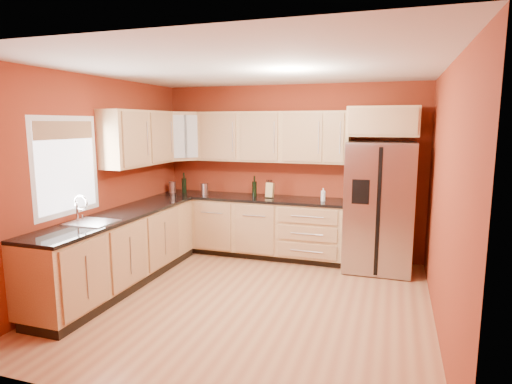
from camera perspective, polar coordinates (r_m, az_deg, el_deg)
floor at (r=5.07m, az=-1.07°, el=-14.41°), size 4.00×4.00×0.00m
ceiling at (r=4.68m, az=-1.17°, el=16.19°), size 4.00×4.00×0.00m
wall_back at (r=6.61m, az=4.58°, el=2.82°), size 4.00×0.04×2.60m
wall_front at (r=2.93m, az=-14.12°, el=-5.52°), size 4.00×0.04×2.60m
wall_left at (r=5.68m, az=-20.57°, el=1.22°), size 0.04×4.00×2.60m
wall_right at (r=4.47m, az=23.87°, el=-0.99°), size 0.04×4.00×2.60m
base_cabinets_back at (r=6.62m, az=-0.77°, el=-4.70°), size 2.90×0.60×0.88m
base_cabinets_left at (r=5.67m, az=-17.68°, el=-7.53°), size 0.60×2.80×0.88m
countertop_back at (r=6.52m, az=-0.80°, el=-0.79°), size 2.90×0.62×0.04m
countertop_left at (r=5.56m, az=-17.83°, el=-2.99°), size 0.62×2.80×0.04m
upper_cabinets_back at (r=6.47m, az=2.13°, el=7.37°), size 2.30×0.33×0.75m
upper_cabinets_left at (r=6.12m, az=-15.38°, el=6.95°), size 0.33×1.35×0.75m
corner_upper_cabinet at (r=6.85m, az=-9.85°, el=7.34°), size 0.67×0.67×0.75m
over_fridge_cabinet at (r=6.09m, az=16.60°, el=9.01°), size 0.92×0.60×0.40m
refrigerator at (r=6.12m, az=16.08°, el=-1.90°), size 0.90×0.75×1.78m
window at (r=5.26m, az=-23.93°, el=3.17°), size 0.03×0.90×1.00m
sink_faucet at (r=5.13m, az=-21.17°, el=-2.21°), size 0.50×0.42×0.30m
canister_left at (r=6.71m, az=-6.86°, el=0.37°), size 0.12×0.12×0.18m
canister_right at (r=6.99m, az=-11.08°, el=0.62°), size 0.12×0.12×0.18m
wine_bottle_a at (r=6.51m, az=-0.21°, el=0.78°), size 0.07×0.07×0.32m
wine_bottle_b at (r=6.92m, az=-9.57°, el=1.20°), size 0.09×0.09×0.33m
knife_block at (r=6.44m, az=1.86°, el=0.25°), size 0.11×0.10×0.22m
soap_dispenser at (r=6.20m, az=8.94°, el=-0.34°), size 0.07×0.07×0.19m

